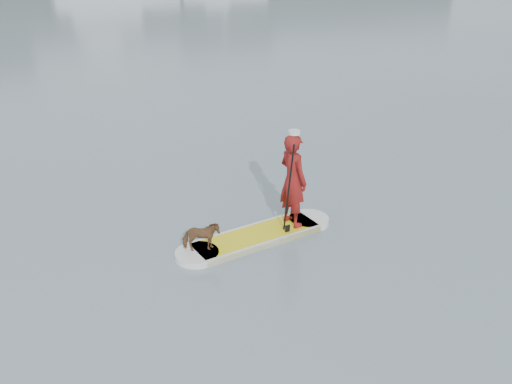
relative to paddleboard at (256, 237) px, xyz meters
name	(u,v)px	position (x,y,z in m)	size (l,w,h in m)	color
ground	(55,230)	(-3.64, 1.59, -0.06)	(140.00, 140.00, 0.00)	slate
paddleboard	(256,237)	(0.00, 0.00, 0.00)	(3.23, 1.40, 0.12)	yellow
paddler	(293,180)	(0.80, 0.20, 0.98)	(0.67, 0.44, 1.85)	maroon
white_cap	(294,132)	(0.80, 0.20, 1.94)	(0.22, 0.22, 0.07)	silver
dog	(201,237)	(-1.12, -0.28, 0.34)	(0.30, 0.66, 0.56)	#54361C
paddle	(288,200)	(0.60, -0.10, 0.74)	(0.10, 0.30, 2.00)	black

